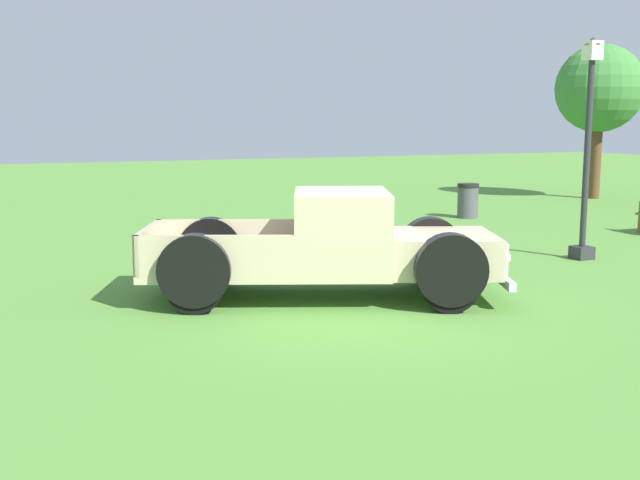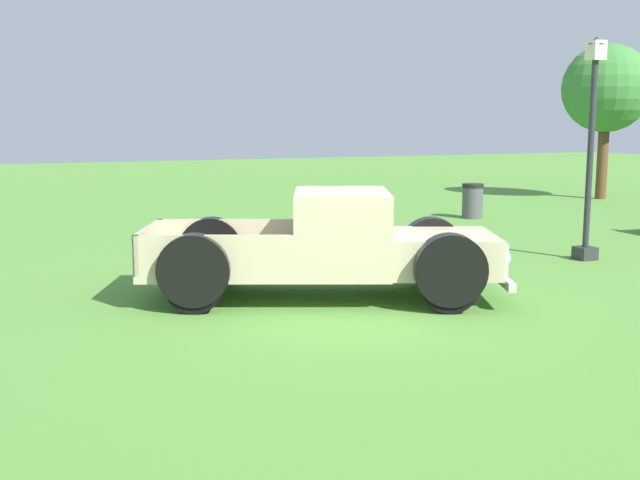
# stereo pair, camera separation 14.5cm
# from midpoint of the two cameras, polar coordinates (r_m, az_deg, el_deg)

# --- Properties ---
(ground_plane) EXTENTS (80.00, 80.00, 0.00)m
(ground_plane) POSITION_cam_midpoint_polar(r_m,az_deg,el_deg) (11.44, 2.73, -4.80)
(ground_plane) COLOR #548C38
(pickup_truck_foreground) EXTENTS (3.78, 5.69, 1.64)m
(pickup_truck_foreground) POSITION_cam_midpoint_polar(r_m,az_deg,el_deg) (11.70, 1.55, -0.56)
(pickup_truck_foreground) COLOR #C6B793
(pickup_truck_foreground) RESTS_ON ground_plane
(lamp_post_near) EXTENTS (0.36, 0.36, 4.22)m
(lamp_post_near) POSITION_cam_midpoint_polar(r_m,az_deg,el_deg) (15.70, 18.89, 6.65)
(lamp_post_near) COLOR #2D2D33
(lamp_post_near) RESTS_ON ground_plane
(trash_can) EXTENTS (0.59, 0.59, 0.95)m
(trash_can) POSITION_cam_midpoint_polar(r_m,az_deg,el_deg) (21.64, 10.66, 2.88)
(trash_can) COLOR #4C4C51
(trash_can) RESTS_ON ground_plane
(oak_tree_east) EXTENTS (2.93, 2.93, 5.18)m
(oak_tree_east) POSITION_cam_midpoint_polar(r_m,az_deg,el_deg) (28.00, 19.79, 10.43)
(oak_tree_east) COLOR brown
(oak_tree_east) RESTS_ON ground_plane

